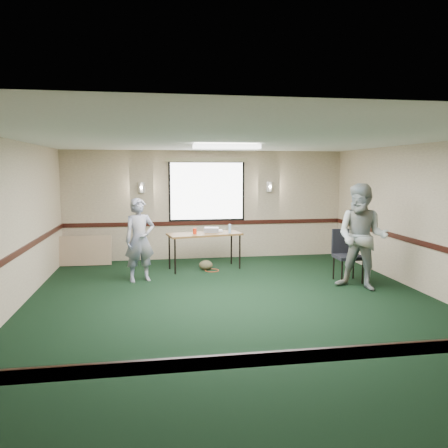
{
  "coord_description": "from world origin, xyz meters",
  "views": [
    {
      "loc": [
        -1.32,
        -6.84,
        2.22
      ],
      "look_at": [
        0.0,
        1.3,
        1.2
      ],
      "focal_mm": 35.0,
      "sensor_mm": 36.0,
      "label": 1
    }
  ],
  "objects": [
    {
      "name": "ground",
      "position": [
        0.0,
        0.0,
        0.0
      ],
      "size": [
        8.0,
        8.0,
        0.0
      ],
      "primitive_type": "plane",
      "color": "black",
      "rests_on": "ground"
    },
    {
      "name": "room_shell",
      "position": [
        0.0,
        2.12,
        1.58
      ],
      "size": [
        8.0,
        8.02,
        8.0
      ],
      "color": "tan",
      "rests_on": "ground"
    },
    {
      "name": "folding_table",
      "position": [
        -0.2,
        2.78,
        0.75
      ],
      "size": [
        1.72,
        0.96,
        0.81
      ],
      "rotation": [
        0.0,
        0.0,
        0.2
      ],
      "color": "#573A19",
      "rests_on": "ground"
    },
    {
      "name": "projector",
      "position": [
        -0.03,
        2.9,
        0.87
      ],
      "size": [
        0.36,
        0.32,
        0.11
      ],
      "primitive_type": "cube",
      "rotation": [
        0.0,
        0.0,
        -0.15
      ],
      "color": "gray",
      "rests_on": "folding_table"
    },
    {
      "name": "game_console",
      "position": [
        0.14,
        2.96,
        0.84
      ],
      "size": [
        0.21,
        0.18,
        0.05
      ],
      "primitive_type": "cube",
      "rotation": [
        0.0,
        0.0,
        0.15
      ],
      "color": "white",
      "rests_on": "folding_table"
    },
    {
      "name": "red_cup",
      "position": [
        -0.43,
        2.73,
        0.88
      ],
      "size": [
        0.08,
        0.08,
        0.13
      ],
      "primitive_type": "cylinder",
      "color": "red",
      "rests_on": "folding_table"
    },
    {
      "name": "water_bottle",
      "position": [
        0.36,
        2.72,
        0.91
      ],
      "size": [
        0.06,
        0.06,
        0.2
      ],
      "primitive_type": "cylinder",
      "color": "#8BBDE4",
      "rests_on": "folding_table"
    },
    {
      "name": "duffel_bag",
      "position": [
        -0.19,
        2.67,
        0.11
      ],
      "size": [
        0.37,
        0.32,
        0.22
      ],
      "primitive_type": "ellipsoid",
      "rotation": [
        0.0,
        0.0,
        0.34
      ],
      "color": "#454327",
      "rests_on": "ground"
    },
    {
      "name": "cable_coil",
      "position": [
        -0.07,
        2.56,
        0.01
      ],
      "size": [
        0.38,
        0.38,
        0.02
      ],
      "primitive_type": "torus",
      "rotation": [
        0.0,
        0.0,
        -0.27
      ],
      "color": "#C13C18",
      "rests_on": "ground"
    },
    {
      "name": "folded_table",
      "position": [
        -3.0,
        3.6,
        0.35
      ],
      "size": [
        1.35,
        0.22,
        0.69
      ],
      "primitive_type": "cube",
      "rotation": [
        -0.21,
        0.0,
        -0.01
      ],
      "color": "tan",
      "rests_on": "ground"
    },
    {
      "name": "conference_chair",
      "position": [
        2.5,
        1.3,
        0.61
      ],
      "size": [
        0.52,
        0.54,
        1.03
      ],
      "rotation": [
        0.0,
        0.0,
        -0.03
      ],
      "color": "black",
      "rests_on": "ground"
    },
    {
      "name": "person_left",
      "position": [
        -1.61,
        1.92,
        0.83
      ],
      "size": [
        0.7,
        0.56,
        1.67
      ],
      "primitive_type": "imported",
      "rotation": [
        0.0,
        0.0,
        0.3
      ],
      "color": "#3C4F86",
      "rests_on": "ground"
    },
    {
      "name": "person_right",
      "position": [
        2.49,
        0.64,
        0.99
      ],
      "size": [
        1.22,
        1.19,
        1.98
      ],
      "primitive_type": "imported",
      "rotation": [
        0.0,
        0.0,
        -0.71
      ],
      "color": "#7CA2C2",
      "rests_on": "ground"
    }
  ]
}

